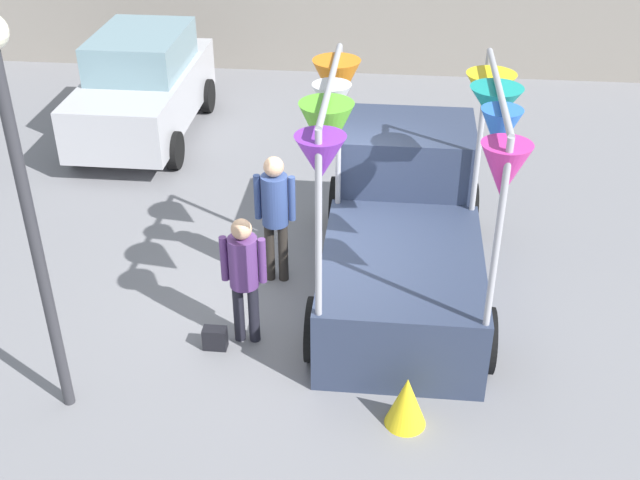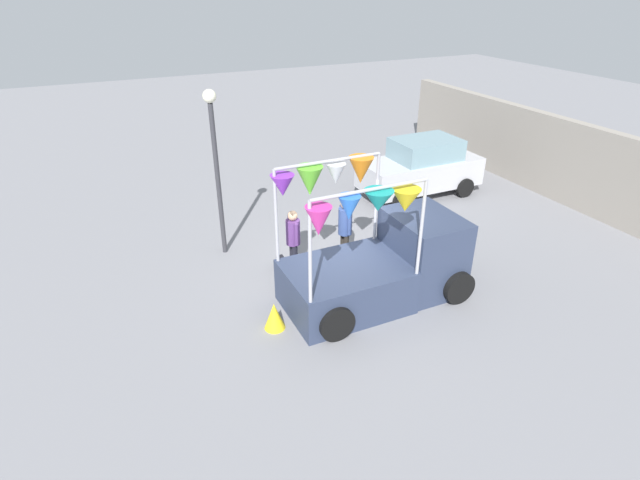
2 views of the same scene
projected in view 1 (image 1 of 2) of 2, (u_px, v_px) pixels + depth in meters
ground_plane at (313, 296)px, 10.41m from camera, size 60.00×60.00×0.00m
vendor_truck at (403, 219)px, 10.24m from camera, size 2.53×4.07×3.13m
parked_car at (143, 86)px, 14.30m from camera, size 1.88×4.00×1.88m
person_customer at (244, 270)px, 9.14m from camera, size 0.53×0.34×1.66m
person_vendor at (275, 207)px, 10.19m from camera, size 0.53×0.34×1.80m
handbag at (215, 338)px, 9.45m from camera, size 0.28×0.16×0.28m
street_lamp at (21, 177)px, 7.30m from camera, size 0.32×0.32×4.24m
brick_boundary_wall at (356, 12)px, 17.08m from camera, size 18.00×0.36×2.60m
folded_kite_bundle_sunflower at (406, 401)px, 8.30m from camera, size 0.46×0.46×0.60m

